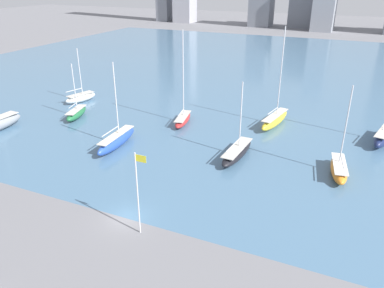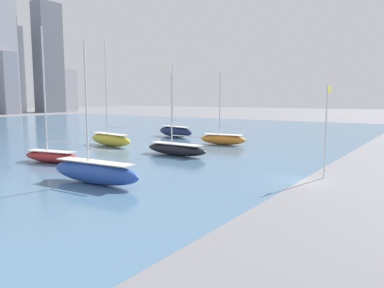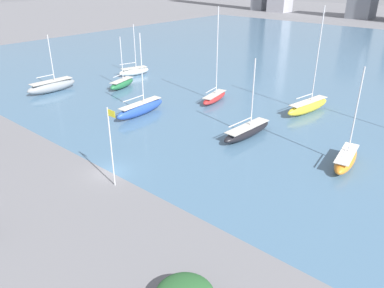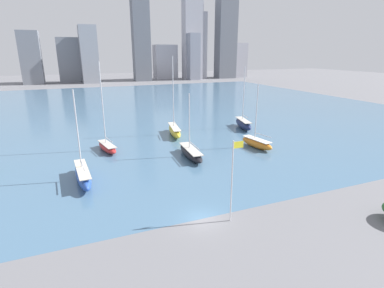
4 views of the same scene
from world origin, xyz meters
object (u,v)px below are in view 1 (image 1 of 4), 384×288
sailboat_green (76,113)px  sailboat_orange (339,169)px  sailboat_navy (384,136)px  sailboat_blue (117,140)px  sailboat_red (183,119)px  flag_pole (138,191)px  sailboat_black (237,152)px  sailboat_yellow (275,119)px  sailboat_white (81,97)px

sailboat_green → sailboat_orange: size_ratio=0.83×
sailboat_navy → sailboat_blue: sailboat_navy is taller
sailboat_red → sailboat_orange: 28.11m
flag_pole → sailboat_black: size_ratio=0.82×
sailboat_yellow → sailboat_blue: 27.41m
sailboat_navy → sailboat_yellow: (-17.26, 0.33, -0.03)m
flag_pole → sailboat_navy: bearing=56.7°
sailboat_orange → sailboat_blue: size_ratio=0.93×
sailboat_white → sailboat_orange: (51.41, -11.38, 0.02)m
sailboat_white → sailboat_blue: sailboat_blue is taller
sailboat_black → sailboat_white: bearing=165.8°
sailboat_navy → sailboat_blue: size_ratio=1.12×
flag_pole → sailboat_white: 47.16m
sailboat_orange → sailboat_black: sailboat_orange is taller
sailboat_red → sailboat_yellow: sailboat_yellow is taller
sailboat_black → sailboat_navy: bearing=40.0°
sailboat_green → sailboat_orange: bearing=-20.0°
sailboat_green → sailboat_white: (-5.58, 8.03, 0.04)m
flag_pole → sailboat_yellow: bearing=80.8°
sailboat_red → sailboat_blue: size_ratio=1.25×
sailboat_blue → sailboat_black: size_ratio=1.17×
flag_pole → sailboat_green: bearing=139.4°
sailboat_orange → sailboat_black: size_ratio=1.09×
flag_pole → sailboat_red: bearing=107.5°
sailboat_blue → sailboat_black: bearing=9.5°
sailboat_blue → sailboat_black: 18.29m
sailboat_green → sailboat_yellow: 35.90m
sailboat_navy → flag_pole: bearing=-110.0°
sailboat_red → sailboat_black: (12.97, -9.16, -0.02)m
sailboat_red → sailboat_blue: sailboat_red is taller
flag_pole → sailboat_yellow: 36.02m
sailboat_navy → sailboat_red: bearing=-157.5°
sailboat_blue → sailboat_black: sailboat_blue is taller
flag_pole → sailboat_black: bearing=80.0°
sailboat_white → sailboat_green: bearing=-40.1°
sailboat_green → sailboat_red: bearing=-0.1°
sailboat_orange → sailboat_blue: sailboat_blue is taller
sailboat_green → sailboat_blue: 16.24m
sailboat_white → sailboat_navy: bearing=17.8°
sailboat_red → sailboat_blue: bearing=-121.4°
sailboat_red → sailboat_black: 15.88m
sailboat_navy → sailboat_green: bearing=-155.1°
sailboat_navy → sailboat_green: size_ratio=1.46×
sailboat_blue → sailboat_green: bearing=148.1°
sailboat_yellow → sailboat_blue: bearing=-127.2°
sailboat_green → flag_pole: bearing=-56.4°
flag_pole → sailboat_green: (-28.46, 24.36, -4.09)m
sailboat_white → flag_pole: bearing=-28.5°
sailboat_blue → sailboat_white: bearing=138.2°
flag_pole → sailboat_navy: size_ratio=0.63×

